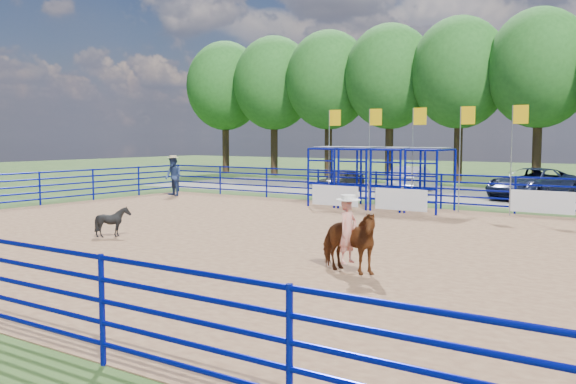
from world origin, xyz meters
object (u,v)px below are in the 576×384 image
object	(u,v)px
calf	(113,222)
spectator_cowboy	(173,176)
horse_and_rider	(348,235)
car_a	(341,180)
car_b	(412,179)
car_c	(532,183)

from	to	relation	value
calf	spectator_cowboy	size ratio (longest dim) A/B	0.45
horse_and_rider	spectator_cowboy	size ratio (longest dim) A/B	1.21
car_a	calf	bearing A→B (deg)	-84.21
car_a	car_b	size ratio (longest dim) A/B	0.84
horse_and_rider	spectator_cowboy	xyz separation A→B (m)	(-16.27, 11.12, 0.16)
horse_and_rider	car_a	distance (m)	21.65
car_c	calf	bearing A→B (deg)	-95.62
car_c	car_a	bearing A→B (deg)	-158.15
calf	car_c	size ratio (longest dim) A/B	0.17
calf	car_b	xyz separation A→B (m)	(1.21, 19.35, 0.24)
calf	car_a	bearing A→B (deg)	1.25
spectator_cowboy	car_c	size ratio (longest dim) A/B	0.38
calf	spectator_cowboy	xyz separation A→B (m)	(-7.97, 10.66, 0.55)
car_b	horse_and_rider	bearing A→B (deg)	103.44
spectator_cowboy	car_a	size ratio (longest dim) A/B	0.56
horse_and_rider	calf	size ratio (longest dim) A/B	2.66
car_a	car_b	xyz separation A→B (m)	(3.77, 1.09, 0.09)
car_a	car_c	distance (m)	10.02
horse_and_rider	spectator_cowboy	world-z (taller)	horse_and_rider
calf	spectator_cowboy	distance (m)	13.32
car_b	car_c	distance (m)	6.19
car_b	car_c	xyz separation A→B (m)	(6.19, 0.07, 0.04)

